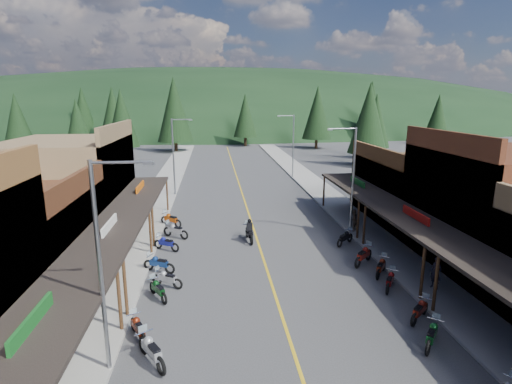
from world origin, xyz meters
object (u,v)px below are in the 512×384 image
object	(u,v)px
shop_west_3	(71,186)
pine_0	(17,117)
bike_east_6	(420,309)
shop_east_2	(497,209)
pine_9	(376,121)
bike_west_7	(158,289)
bike_east_5	(432,334)
bike_west_10	(166,243)
pine_2	(174,109)
bike_west_8	(167,278)
bike_east_10	(345,237)
pine_10	(122,118)
bike_west_12	(171,219)
streetlight_2	(351,176)
pine_5	(371,107)
bike_west_5	(151,349)
pine_8	(78,127)
bike_east_7	(390,280)
bike_west_9	(159,263)
bike_west_11	(176,230)
bike_east_9	(364,255)
shop_west_2	(12,242)
pine_11	(369,118)
bike_east_8	(381,266)
pine_3	(245,115)
pine_6	(438,115)
bike_west_6	(138,327)
streetlight_0	(104,260)
pine_1	(113,112)
rider_on_bike	(249,232)
pine_7	(83,111)
pedestrian_east_b	(353,220)
pedestrian_east_a	(436,273)
shop_east_3	(415,190)

from	to	relation	value
shop_west_3	pine_0	xyz separation A→B (m)	(-26.22, 50.70, 2.96)
bike_east_6	shop_east_2	bearing A→B (deg)	84.85
pine_9	bike_west_7	bearing A→B (deg)	-123.34
bike_east_5	bike_west_10	bearing A→B (deg)	174.68
pine_2	bike_west_8	size ratio (longest dim) A/B	7.41
bike_east_10	pine_10	bearing A→B (deg)	166.59
bike_west_8	bike_east_10	distance (m)	12.78
bike_east_10	bike_east_5	bearing A→B (deg)	-43.33
bike_west_12	streetlight_2	bearing A→B (deg)	-62.70
pine_5	bike_west_5	size ratio (longest dim) A/B	6.28
pine_8	bike_east_7	xyz separation A→B (m)	(28.22, -40.82, -5.44)
bike_west_9	bike_west_11	distance (m)	5.93
bike_west_11	bike_west_8	bearing A→B (deg)	-143.98
bike_west_8	bike_east_9	world-z (taller)	bike_east_9
shop_east_2	bike_west_10	distance (m)	20.78
bike_east_7	bike_east_10	distance (m)	6.75
shop_west_2	pine_11	size ratio (longest dim) A/B	0.88
pine_2	bike_east_8	xyz separation A→B (m)	(16.46, -57.09, -7.43)
pine_3	pine_9	distance (m)	29.00
pine_2	pine_11	world-z (taller)	pine_2
pine_6	bike_west_5	size ratio (longest dim) A/B	4.93
pine_3	bike_west_5	size ratio (longest dim) A/B	4.93
streetlight_2	bike_west_6	world-z (taller)	streetlight_2
bike_west_8	bike_east_9	bearing A→B (deg)	-51.79
pine_8	pine_10	bearing A→B (deg)	68.20
pine_0	pine_9	world-z (taller)	pine_0
pine_6	bike_west_9	bearing A→B (deg)	-130.49
streetlight_2	pine_2	size ratio (longest dim) A/B	0.57
streetlight_0	bike_west_11	xyz separation A→B (m)	(1.06, 14.61, -3.84)
bike_east_8	pine_10	bearing A→B (deg)	152.89
bike_east_9	shop_east_2	bearing A→B (deg)	39.00
bike_east_8	bike_west_11	bearing A→B (deg)	-175.55
shop_west_3	pine_6	size ratio (longest dim) A/B	0.99
pine_1	shop_east_2	bearing A→B (deg)	-61.05
pine_5	pine_10	xyz separation A→B (m)	(-52.00, -22.00, -1.21)
pine_1	bike_west_10	xyz separation A→B (m)	(17.70, -63.84, -6.68)
pine_8	bike_west_6	size ratio (longest dim) A/B	5.20
bike_east_8	bike_west_12	bearing A→B (deg)	177.39
shop_west_3	rider_on_bike	bearing A→B (deg)	-16.74
pine_7	pedestrian_east_b	bearing A→B (deg)	-59.76
shop_east_2	bike_west_10	size ratio (longest dim) A/B	5.54
bike_east_9	pedestrian_east_a	size ratio (longest dim) A/B	1.26
shop_east_3	pine_10	bearing A→B (deg)	129.37
pine_11	bike_east_9	xyz separation A→B (m)	(-13.98, -35.48, -6.56)
bike_west_11	pine_6	bearing A→B (deg)	-8.69
pine_7	pedestrian_east_a	distance (m)	87.45
pine_8	pedestrian_east_a	size ratio (longest dim) A/B	5.71
pine_10	pedestrian_east_a	xyz separation A→B (m)	(26.50, -51.26, -5.76)
bike_west_10	bike_east_6	xyz separation A→B (m)	(12.53, -10.09, -0.01)
bike_west_8	bike_west_12	size ratio (longest dim) A/B	0.87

